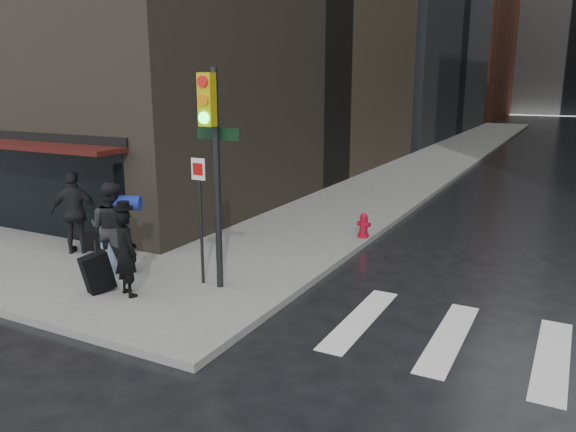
% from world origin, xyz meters
% --- Properties ---
extents(ground, '(140.00, 140.00, 0.00)m').
position_xyz_m(ground, '(0.00, 0.00, 0.00)').
color(ground, black).
rests_on(ground, ground).
extents(sidewalk_left, '(4.00, 50.00, 0.15)m').
position_xyz_m(sidewalk_left, '(0.00, 27.00, 0.07)').
color(sidewalk_left, slate).
rests_on(sidewalk_left, ground).
extents(bldg_left_far, '(22.00, 20.00, 26.00)m').
position_xyz_m(bldg_left_far, '(-13.00, 62.00, 13.00)').
color(bldg_left_far, brown).
rests_on(bldg_left_far, ground).
extents(storefront, '(8.40, 1.11, 2.83)m').
position_xyz_m(storefront, '(-7.00, 1.90, 1.83)').
color(storefront, black).
rests_on(storefront, ground).
extents(man_overcoat, '(1.26, 0.85, 1.91)m').
position_xyz_m(man_overcoat, '(-0.96, -0.36, 0.95)').
color(man_overcoat, black).
rests_on(man_overcoat, ground).
extents(man_jeans, '(1.46, 0.98, 2.00)m').
position_xyz_m(man_jeans, '(-2.12, 0.60, 1.15)').
color(man_jeans, black).
rests_on(man_jeans, ground).
extents(man_greycoat, '(1.27, 1.01, 2.01)m').
position_xyz_m(man_greycoat, '(-3.89, 1.22, 1.16)').
color(man_greycoat, black).
rests_on(man_greycoat, ground).
extents(traffic_light, '(1.09, 0.49, 4.35)m').
position_xyz_m(traffic_light, '(0.46, 0.79, 2.96)').
color(traffic_light, black).
rests_on(traffic_light, ground).
extents(fire_hydrant, '(0.38, 0.29, 0.67)m').
position_xyz_m(fire_hydrant, '(1.80, 5.77, 0.45)').
color(fire_hydrant, '#A30A21').
rests_on(fire_hydrant, ground).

